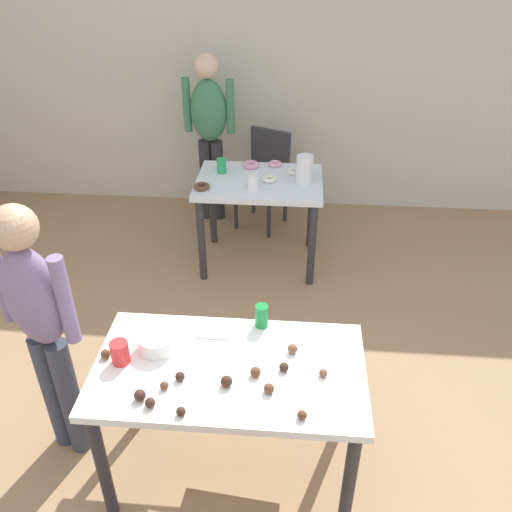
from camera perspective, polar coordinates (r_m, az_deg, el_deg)
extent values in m
plane|color=#9E7A56|center=(3.05, 0.25, -22.32)|extent=(6.40, 6.40, 0.00)
cube|color=beige|center=(5.08, 3.26, 19.22)|extent=(6.40, 0.10, 2.60)
cube|color=white|center=(2.52, -2.89, -12.00)|extent=(1.25, 0.69, 0.04)
cylinder|color=#2D2D33|center=(2.74, -16.05, -20.65)|extent=(0.06, 0.06, 0.71)
cylinder|color=#2D2D33|center=(2.63, 9.86, -22.75)|extent=(0.06, 0.06, 0.71)
cylinder|color=#2D2D33|center=(3.09, -12.71, -12.32)|extent=(0.06, 0.06, 0.71)
cylinder|color=#2D2D33|center=(2.99, 9.15, -13.72)|extent=(0.06, 0.06, 0.71)
cube|color=silver|center=(4.18, 0.35, 7.85)|extent=(0.97, 0.69, 0.04)
cylinder|color=#2D2D33|center=(4.16, -5.82, 1.67)|extent=(0.06, 0.06, 0.71)
cylinder|color=#2D2D33|center=(4.10, 5.97, 1.16)|extent=(0.06, 0.06, 0.71)
cylinder|color=#2D2D33|center=(4.65, -4.65, 5.32)|extent=(0.06, 0.06, 0.71)
cylinder|color=#2D2D33|center=(4.60, 5.93, 4.91)|extent=(0.06, 0.06, 0.71)
cube|color=#2D2D33|center=(4.87, 0.54, 7.80)|extent=(0.53, 0.53, 0.04)
cube|color=#2D2D33|center=(4.93, 1.55, 11.00)|extent=(0.36, 0.19, 0.42)
cylinder|color=#2D2D33|center=(4.77, 1.38, 4.17)|extent=(0.04, 0.04, 0.41)
cylinder|color=#2D2D33|center=(4.92, -2.16, 5.07)|extent=(0.04, 0.04, 0.41)
cylinder|color=#2D2D33|center=(5.04, 3.15, 5.81)|extent=(0.04, 0.04, 0.41)
cylinder|color=#2D2D33|center=(5.18, -0.27, 6.63)|extent=(0.04, 0.04, 0.41)
cylinder|color=#383D4C|center=(3.09, -20.76, -13.35)|extent=(0.11, 0.11, 0.75)
cylinder|color=#383D4C|center=(3.03, -19.20, -14.10)|extent=(0.11, 0.11, 0.75)
ellipsoid|color=slate|center=(2.66, -22.58, -4.07)|extent=(0.37, 0.30, 0.53)
sphere|color=tan|center=(2.47, -24.37, 2.79)|extent=(0.20, 0.20, 0.20)
cylinder|color=slate|center=(2.76, -25.56, -2.33)|extent=(0.09, 0.09, 0.45)
cylinder|color=slate|center=(2.51, -19.68, -4.50)|extent=(0.09, 0.09, 0.45)
cylinder|color=#28282D|center=(5.03, -4.07, 8.00)|extent=(0.11, 0.11, 0.77)
cylinder|color=#28282D|center=(5.06, -5.31, 8.06)|extent=(0.11, 0.11, 0.77)
ellipsoid|color=#3D7A56|center=(4.80, -5.06, 15.16)|extent=(0.33, 0.22, 0.55)
sphere|color=beige|center=(4.70, -5.29, 19.53)|extent=(0.21, 0.21, 0.21)
cylinder|color=#3D7A56|center=(4.75, -2.76, 15.57)|extent=(0.07, 0.07, 0.46)
cylinder|color=#3D7A56|center=(4.84, -7.36, 15.65)|extent=(0.07, 0.07, 0.46)
cylinder|color=white|center=(2.61, -10.51, -8.95)|extent=(0.18, 0.18, 0.08)
cylinder|color=#198438|center=(2.68, 0.60, -6.38)|extent=(0.07, 0.07, 0.12)
cube|color=silver|center=(2.65, -4.73, -8.69)|extent=(0.17, 0.02, 0.01)
cylinder|color=red|center=(2.56, -14.29, -9.92)|extent=(0.08, 0.08, 0.11)
sphere|color=brown|center=(2.43, -9.74, -13.43)|extent=(0.04, 0.04, 0.04)
sphere|color=#3D2319|center=(2.45, -8.09, -12.58)|extent=(0.04, 0.04, 0.04)
sphere|color=brown|center=(2.46, 7.18, -12.25)|extent=(0.04, 0.04, 0.04)
sphere|color=#3D2319|center=(2.32, -8.00, -16.08)|extent=(0.04, 0.04, 0.04)
sphere|color=#3D2319|center=(2.47, 2.99, -11.74)|extent=(0.04, 0.04, 0.04)
sphere|color=brown|center=(2.38, 1.39, -13.93)|extent=(0.05, 0.05, 0.05)
sphere|color=brown|center=(2.44, -0.05, -12.25)|extent=(0.05, 0.05, 0.05)
sphere|color=brown|center=(2.29, 4.93, -16.51)|extent=(0.04, 0.04, 0.04)
sphere|color=#3D2319|center=(2.40, -12.26, -14.29)|extent=(0.05, 0.05, 0.05)
sphere|color=#3D2319|center=(2.40, -3.16, -13.19)|extent=(0.05, 0.05, 0.05)
sphere|color=brown|center=(2.56, 3.91, -9.82)|extent=(0.05, 0.05, 0.05)
sphere|color=brown|center=(2.62, -15.72, -10.00)|extent=(0.04, 0.04, 0.04)
sphere|color=#3D2319|center=(2.37, -11.21, -15.08)|extent=(0.04, 0.04, 0.04)
cylinder|color=white|center=(4.09, 5.20, 9.11)|extent=(0.13, 0.13, 0.22)
cylinder|color=white|center=(4.00, -0.34, 7.82)|extent=(0.08, 0.08, 0.11)
cylinder|color=green|center=(4.28, -3.70, 9.57)|extent=(0.07, 0.07, 0.12)
torus|color=pink|center=(4.42, 2.03, 9.78)|extent=(0.11, 0.11, 0.03)
torus|color=white|center=(4.15, 1.42, 8.20)|extent=(0.12, 0.12, 0.03)
torus|color=pink|center=(4.39, -0.56, 9.70)|extent=(0.13, 0.13, 0.04)
torus|color=brown|center=(4.05, -5.81, 7.38)|extent=(0.12, 0.12, 0.04)
torus|color=white|center=(4.29, 4.10, 8.99)|extent=(0.12, 0.12, 0.03)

